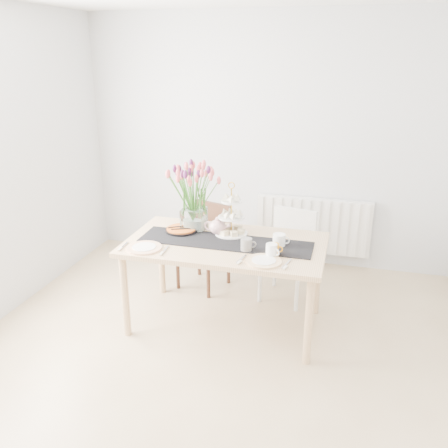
% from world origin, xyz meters
% --- Properties ---
extents(room_shell, '(4.50, 4.50, 4.50)m').
position_xyz_m(room_shell, '(0.00, 0.00, 1.30)').
color(room_shell, tan).
rests_on(room_shell, ground).
extents(radiator, '(1.20, 0.08, 0.60)m').
position_xyz_m(radiator, '(0.50, 2.19, 0.45)').
color(radiator, white).
rests_on(radiator, room_shell).
extents(dining_table, '(1.60, 0.90, 0.75)m').
position_xyz_m(dining_table, '(-0.09, 0.78, 0.67)').
color(dining_table, tan).
rests_on(dining_table, ground).
extents(chair_brown, '(0.50, 0.50, 0.82)m').
position_xyz_m(chair_brown, '(-0.46, 1.47, 0.47)').
color(chair_brown, '#3C2316').
rests_on(chair_brown, ground).
extents(chair_white, '(0.49, 0.49, 0.83)m').
position_xyz_m(chair_white, '(0.35, 1.44, 0.48)').
color(chair_white, white).
rests_on(chair_white, ground).
extents(table_runner, '(1.40, 0.35, 0.01)m').
position_xyz_m(table_runner, '(-0.09, 0.78, 0.75)').
color(table_runner, black).
rests_on(table_runner, dining_table).
extents(tulip_vase, '(0.69, 0.69, 0.60)m').
position_xyz_m(tulip_vase, '(-0.43, 0.99, 1.13)').
color(tulip_vase, silver).
rests_on(tulip_vase, dining_table).
extents(cake_stand, '(0.28, 0.28, 0.40)m').
position_xyz_m(cake_stand, '(-0.09, 0.96, 0.87)').
color(cake_stand, gold).
rests_on(cake_stand, dining_table).
extents(teapot, '(0.24, 0.20, 0.15)m').
position_xyz_m(teapot, '(-0.20, 0.92, 0.82)').
color(teapot, silver).
rests_on(teapot, dining_table).
extents(cream_jug, '(0.10, 0.10, 0.10)m').
position_xyz_m(cream_jug, '(0.34, 0.81, 0.80)').
color(cream_jug, white).
rests_on(cream_jug, dining_table).
extents(tart_tin, '(0.28, 0.28, 0.03)m').
position_xyz_m(tart_tin, '(-0.51, 0.91, 0.77)').
color(tart_tin, black).
rests_on(tart_tin, dining_table).
extents(mug_grey, '(0.11, 0.11, 0.10)m').
position_xyz_m(mug_grey, '(0.11, 0.65, 0.80)').
color(mug_grey, slate).
rests_on(mug_grey, dining_table).
extents(mug_white, '(0.12, 0.12, 0.10)m').
position_xyz_m(mug_white, '(0.32, 0.60, 0.80)').
color(mug_white, white).
rests_on(mug_white, dining_table).
extents(mug_orange, '(0.10, 0.10, 0.09)m').
position_xyz_m(mug_orange, '(0.33, 0.62, 0.80)').
color(mug_orange, orange).
rests_on(mug_orange, dining_table).
extents(plate_left, '(0.30, 0.30, 0.01)m').
position_xyz_m(plate_left, '(-0.67, 0.48, 0.76)').
color(plate_left, silver).
rests_on(plate_left, dining_table).
extents(plate_right, '(0.32, 0.32, 0.01)m').
position_xyz_m(plate_right, '(0.28, 0.48, 0.76)').
color(plate_right, white).
rests_on(plate_right, dining_table).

